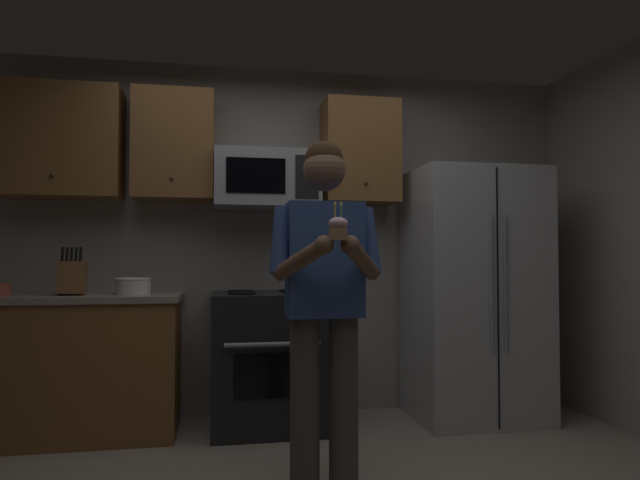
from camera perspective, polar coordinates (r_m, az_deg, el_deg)
name	(u,v)px	position (r m, az deg, el deg)	size (l,w,h in m)	color
wall_back	(283,240)	(4.31, -3.75, 0.01)	(4.40, 0.10, 2.60)	gray
oven_range	(268,360)	(3.97, -5.32, -11.97)	(0.76, 0.70, 0.93)	black
microwave	(267,180)	(4.06, -5.41, 6.09)	(0.74, 0.41, 0.40)	#9EA0A5
refrigerator	(474,294)	(4.28, 15.29, -5.27)	(0.90, 0.75, 1.80)	#B7BABF
cabinet_row_upper	(185,146)	(4.15, -13.51, 9.19)	(2.78, 0.36, 0.76)	brown
counter_left	(67,365)	(4.09, -24.22, -11.51)	(1.44, 0.66, 0.92)	brown
knife_block	(72,277)	(3.97, -23.81, -3.47)	(0.16, 0.15, 0.32)	brown
bowl_large_white	(133,286)	(3.92, -18.40, -4.41)	(0.23, 0.23, 0.11)	white
person	(325,290)	(2.86, 0.47, -5.10)	(0.60, 0.48, 1.76)	#4C4742
cupcake	(338,228)	(2.54, 1.85, 1.21)	(0.09, 0.09, 0.17)	#A87F56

